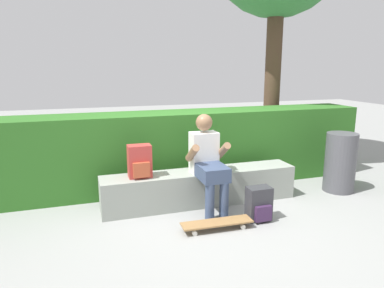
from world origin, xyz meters
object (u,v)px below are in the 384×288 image
Objects in this scene: trash_bin at (340,162)px; backpack_on_bench at (140,162)px; backpack_on_ground at (259,204)px; person_skater at (208,160)px; skateboard_near_person at (217,223)px; bench_main at (201,187)px.

backpack_on_bench is at bearing 176.92° from trash_bin.
trash_bin is (1.58, 0.54, 0.23)m from backpack_on_ground.
person_skater is 0.81m from skateboard_near_person.
person_skater is 1.41× the size of trash_bin.
skateboard_near_person is (-0.10, -0.57, -0.57)m from person_skater.
backpack_on_bench is 1.00× the size of backpack_on_ground.
backpack_on_ground is at bearing -28.60° from backpack_on_bench.
backpack_on_bench is 0.47× the size of trash_bin.
person_skater reaches higher than trash_bin.
backpack_on_ground is 0.47× the size of trash_bin.
bench_main is 0.85m from backpack_on_ground.
bench_main is 2.15× the size of person_skater.
backpack_on_ground is at bearing 8.08° from skateboard_near_person.
skateboard_near_person is 0.95× the size of trash_bin.
bench_main is 0.47m from person_skater.
backpack_on_bench is (-0.79, -0.01, 0.41)m from bench_main.
bench_main is at bearing 175.49° from trash_bin.
backpack_on_bench is (-0.81, 0.20, -0.01)m from person_skater.
bench_main is at bearing 83.95° from skateboard_near_person.
backpack_on_ground is at bearing -161.22° from trash_bin.
person_skater reaches higher than bench_main.
backpack_on_ground is at bearing -47.16° from person_skater.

